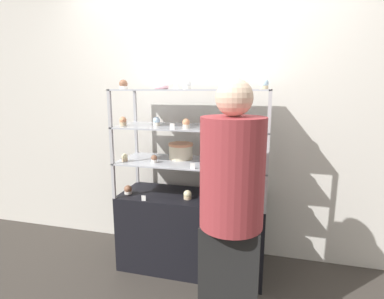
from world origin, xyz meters
TOP-DOWN VIEW (x-y plane):
  - ground_plane at (0.00, 0.00)m, footprint 20.00×20.00m
  - back_wall at (0.00, 0.38)m, footprint 8.00×0.05m
  - display_base at (0.00, 0.00)m, footprint 1.22×0.47m
  - display_riser_lower at (0.00, 0.00)m, footprint 1.22×0.47m
  - display_riser_middle at (0.00, 0.00)m, footprint 1.22×0.47m
  - display_riser_upper at (0.00, 0.00)m, footprint 1.22×0.47m
  - layer_cake_centerpiece at (-0.12, 0.08)m, footprint 0.21×0.21m
  - sheet_cake_frosted at (0.32, -0.02)m, footprint 0.22×0.14m
  - cupcake_0 at (-0.54, -0.10)m, footprint 0.07×0.07m
  - cupcake_1 at (-0.01, -0.09)m, footprint 0.07×0.07m
  - cupcake_2 at (0.56, -0.09)m, footprint 0.07×0.07m
  - price_tag_0 at (-0.34, -0.22)m, footprint 0.04×0.00m
  - cupcake_3 at (-0.54, -0.13)m, footprint 0.05×0.05m
  - cupcake_4 at (-0.29, -0.11)m, footprint 0.05×0.05m
  - cupcake_5 at (0.29, -0.11)m, footprint 0.05×0.05m
  - cupcake_6 at (0.56, -0.08)m, footprint 0.05×0.05m
  - price_tag_1 at (0.06, -0.22)m, footprint 0.04×0.00m
  - cupcake_7 at (-0.56, -0.10)m, footprint 0.06×0.06m
  - cupcake_8 at (-0.29, -0.04)m, footprint 0.06×0.06m
  - cupcake_9 at (-0.01, -0.12)m, footprint 0.06×0.06m
  - cupcake_10 at (0.55, -0.09)m, footprint 0.06×0.06m
  - price_tag_2 at (-0.09, -0.22)m, footprint 0.04×0.00m
  - cupcake_11 at (-0.54, -0.09)m, footprint 0.07×0.07m
  - cupcake_12 at (-0.01, -0.10)m, footprint 0.07×0.07m
  - cupcake_13 at (0.55, -0.08)m, footprint 0.07×0.07m
  - price_tag_3 at (-0.06, -0.22)m, footprint 0.04×0.00m
  - donut_glazed at (-0.28, 0.06)m, footprint 0.13×0.13m
  - customer_figure at (0.41, -0.65)m, footprint 0.37×0.37m

SIDE VIEW (x-z plane):
  - ground_plane at x=0.00m, z-range 0.00..0.00m
  - display_base at x=0.00m, z-range 0.00..0.65m
  - price_tag_0 at x=-0.34m, z-range 0.65..0.70m
  - cupcake_0 at x=-0.54m, z-range 0.65..0.72m
  - cupcake_1 at x=-0.01m, z-range 0.65..0.72m
  - cupcake_2 at x=0.56m, z-range 0.65..0.72m
  - customer_figure at x=0.41m, z-range 0.05..1.64m
  - display_riser_lower at x=0.00m, z-range 0.78..1.07m
  - price_tag_1 at x=0.06m, z-range 0.94..0.99m
  - cupcake_3 at x=-0.54m, z-range 0.94..1.01m
  - cupcake_4 at x=-0.29m, z-range 0.94..1.01m
  - cupcake_5 at x=0.29m, z-range 0.94..1.01m
  - cupcake_6 at x=0.56m, z-range 0.94..1.01m
  - layer_cake_centerpiece at x=-0.12m, z-range 0.95..1.08m
  - display_riser_middle at x=0.00m, z-range 1.07..1.36m
  - price_tag_2 at x=-0.09m, z-range 1.24..1.28m
  - sheet_cake_frosted at x=0.32m, z-range 1.24..1.30m
  - cupcake_7 at x=-0.56m, z-range 1.23..1.31m
  - cupcake_8 at x=-0.29m, z-range 1.23..1.31m
  - cupcake_9 at x=-0.01m, z-range 1.23..1.31m
  - cupcake_10 at x=0.55m, z-range 1.23..1.31m
  - back_wall at x=0.00m, z-range 0.00..2.60m
  - display_riser_upper at x=0.00m, z-range 1.36..1.66m
  - donut_glazed at x=-0.28m, z-range 1.53..1.56m
  - price_tag_3 at x=-0.06m, z-range 1.53..1.57m
  - cupcake_11 at x=-0.54m, z-range 1.52..1.60m
  - cupcake_12 at x=-0.01m, z-range 1.52..1.60m
  - cupcake_13 at x=0.55m, z-range 1.52..1.60m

